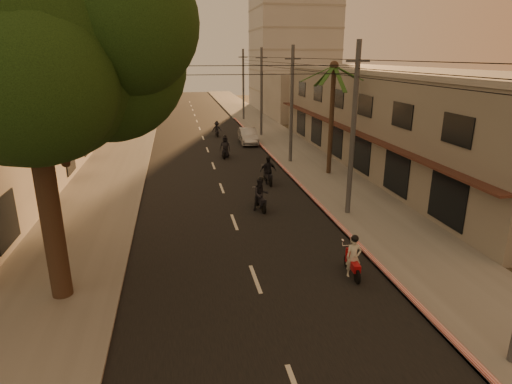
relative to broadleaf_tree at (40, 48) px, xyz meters
The scene contains 19 objects.
ground 10.96m from the broadleaf_tree, 17.97° to the right, with size 160.00×160.00×0.00m, color #383023.
road 20.84m from the broadleaf_tree, 69.68° to the left, with size 10.00×140.00×0.02m, color black.
sidewalk_right 24.26m from the broadleaf_tree, 51.68° to the left, with size 5.00×140.00×0.12m, color slate.
sidewalk_left 19.76m from the broadleaf_tree, 92.85° to the left, with size 5.00×140.00×0.12m, color slate.
curb_stripe 19.30m from the broadleaf_tree, 47.67° to the left, with size 0.20×60.00×0.20m, color red.
shophouse_row 26.41m from the broadleaf_tree, 37.63° to the left, with size 8.80×34.20×7.30m.
distant_tower 58.67m from the broadleaf_tree, 67.22° to the left, with size 12.10×12.10×28.00m.
broadleaf_tree is the anchor object (origin of this frame).
palm_tree 20.18m from the broadleaf_tree, 43.48° to the left, with size 5.00×5.00×8.20m.
utility_poles 22.06m from the broadleaf_tree, 54.34° to the left, with size 1.20×48.26×9.00m.
filler_right 47.87m from the broadleaf_tree, 64.31° to the left, with size 8.00×14.00×6.00m, color #A7A097.
filler_left_near 33.30m from the broadleaf_tree, 103.06° to the left, with size 8.00×14.00×4.40m, color #A7A097.
filler_left_far 50.64m from the broadleaf_tree, 98.43° to the left, with size 8.00×14.00×7.00m, color #A7A097.
scooter_red 12.95m from the broadleaf_tree, ahead, with size 0.71×1.79×1.75m.
scooter_mid_a 13.50m from the broadleaf_tree, 41.82° to the left, with size 1.02×1.98×1.95m.
scooter_mid_b 17.47m from the broadleaf_tree, 51.51° to the left, with size 1.10×1.98×1.95m.
scooter_far_a 23.23m from the broadleaf_tree, 69.03° to the left, with size 1.17×1.95×1.95m.
scooter_far_b 32.42m from the broadleaf_tree, 75.02° to the left, with size 1.06×1.69×1.65m.
parked_car 29.26m from the broadleaf_tree, 67.60° to the left, with size 1.71×4.53×1.47m, color #A1A3A9.
Camera 1 is at (-2.68, -12.46, 8.28)m, focal length 30.00 mm.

